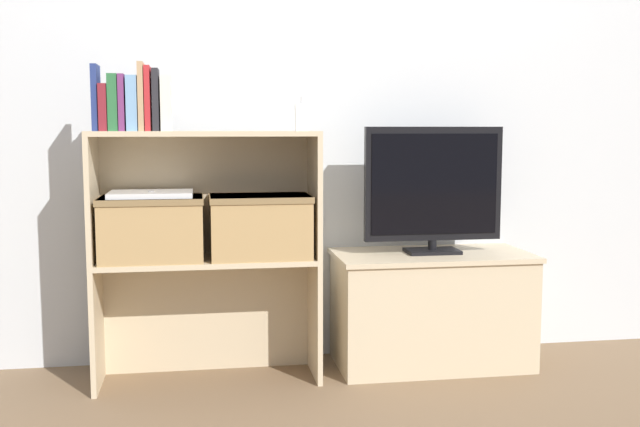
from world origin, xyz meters
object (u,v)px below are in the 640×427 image
at_px(book_plum, 123,103).
at_px(book_charcoal, 156,100).
at_px(book_forest, 114,103).
at_px(book_tan, 142,97).
at_px(book_crimson, 148,99).
at_px(storage_basket_left, 152,226).
at_px(tv_stand, 431,309).
at_px(baby_monitor, 302,117).
at_px(tv, 433,187).
at_px(book_navy, 96,98).
at_px(book_ivory, 166,103).
at_px(laptop, 151,194).
at_px(book_maroon, 104,108).
at_px(book_skyblue, 133,104).
at_px(storage_basket_right, 260,224).

relative_size(book_plum, book_charcoal, 0.90).
bearing_deg(book_forest, book_tan, 0.00).
xyz_separation_m(book_crimson, storage_basket_left, (-0.00, 0.04, -0.48)).
bearing_deg(book_plum, book_charcoal, 0.00).
xyz_separation_m(tv_stand, storage_basket_left, (-1.15, -0.07, 0.39)).
xyz_separation_m(baby_monitor, storage_basket_left, (-0.59, -0.02, -0.42)).
bearing_deg(tv, book_navy, -175.63).
distance_m(tv, book_forest, 1.32).
distance_m(book_forest, book_crimson, 0.13).
xyz_separation_m(tv_stand, book_ivory, (-1.08, -0.10, 0.85)).
height_order(book_navy, laptop, book_navy).
xyz_separation_m(book_forest, book_crimson, (0.12, 0.00, 0.02)).
bearing_deg(book_forest, book_maroon, 180.00).
distance_m(book_plum, book_skyblue, 0.04).
bearing_deg(book_navy, book_plum, 0.00).
bearing_deg(book_navy, tv_stand, 4.43).
bearing_deg(book_forest, book_crimson, 0.00).
relative_size(book_charcoal, book_ivory, 1.12).
xyz_separation_m(book_skyblue, baby_monitor, (0.64, 0.05, -0.05)).
bearing_deg(storage_basket_right, book_forest, -176.27).
relative_size(book_navy, book_ivory, 1.18).
bearing_deg(book_crimson, book_maroon, -180.00).
bearing_deg(storage_basket_left, book_charcoal, -50.59).
relative_size(tv_stand, book_charcoal, 3.57).
bearing_deg(tv_stand, book_plum, -175.23).
distance_m(tv, baby_monitor, 0.63).
xyz_separation_m(tv, storage_basket_left, (-1.15, -0.07, -0.13)).
bearing_deg(tv, book_ivory, -174.61).
bearing_deg(book_skyblue, tv, 4.84).
bearing_deg(storage_basket_left, book_forest, -164.15).
relative_size(book_ivory, baby_monitor, 1.54).
xyz_separation_m(tv_stand, storage_basket_right, (-0.73, -0.07, 0.39)).
relative_size(book_forest, book_crimson, 0.87).
xyz_separation_m(book_maroon, book_ivory, (0.23, 0.00, 0.02)).
relative_size(tv, baby_monitor, 4.35).
xyz_separation_m(storage_basket_right, laptop, (-0.42, -0.00, 0.12)).
xyz_separation_m(book_navy, book_tan, (0.16, 0.00, 0.00)).
height_order(tv_stand, tv, tv).
xyz_separation_m(book_forest, book_skyblue, (0.07, 0.00, -0.00)).
xyz_separation_m(tv_stand, book_tan, (-1.17, -0.10, 0.88)).
xyz_separation_m(book_ivory, laptop, (-0.07, 0.04, -0.34)).
bearing_deg(storage_basket_right, book_crimson, -175.16).
xyz_separation_m(book_charcoal, book_ivory, (0.04, 0.00, -0.01)).
relative_size(book_tan, book_ivory, 1.22).
height_order(book_charcoal, storage_basket_left, book_charcoal).
bearing_deg(book_ivory, storage_basket_right, 5.74).
height_order(book_navy, book_ivory, book_navy).
bearing_deg(laptop, baby_monitor, 1.46).
height_order(book_forest, baby_monitor, book_forest).
xyz_separation_m(book_skyblue, laptop, (0.06, 0.04, -0.34)).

